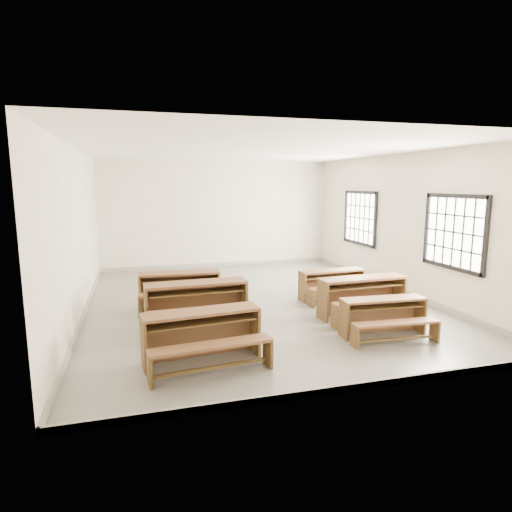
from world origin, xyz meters
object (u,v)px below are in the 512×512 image
object	(u,v)px
desk_set_4	(364,294)
desk_set_1	(197,301)
desk_set_5	(333,282)
desk_set_0	(203,333)
desk_set_3	(384,314)
desk_set_2	(180,287)

from	to	relation	value
desk_set_4	desk_set_1	bearing A→B (deg)	172.85
desk_set_1	desk_set_5	distance (m)	3.29
desk_set_0	desk_set_5	bearing A→B (deg)	32.35
desk_set_0	desk_set_1	distance (m)	1.55
desk_set_4	desk_set_0	bearing A→B (deg)	-160.92
desk_set_0	desk_set_3	bearing A→B (deg)	-1.47
desk_set_3	desk_set_5	xyz separation A→B (m)	(0.20, 2.34, 0.01)
desk_set_2	desk_set_5	size ratio (longest dim) A/B	1.13
desk_set_1	desk_set_2	xyz separation A→B (m)	(-0.17, 1.32, -0.04)
desk_set_4	desk_set_3	bearing A→B (deg)	-103.03
desk_set_4	desk_set_5	distance (m)	1.32
desk_set_2	desk_set_3	xyz separation A→B (m)	(3.10, -2.62, -0.05)
desk_set_2	desk_set_5	distance (m)	3.31
desk_set_0	desk_set_2	bearing A→B (deg)	84.62
desk_set_4	desk_set_2	bearing A→B (deg)	152.06
desk_set_1	desk_set_5	bearing A→B (deg)	16.32
desk_set_1	desk_set_2	world-z (taller)	desk_set_1
desk_set_0	desk_set_3	world-z (taller)	desk_set_0
desk_set_1	desk_set_3	world-z (taller)	desk_set_1
desk_set_1	desk_set_4	size ratio (longest dim) A/B	1.05
desk_set_3	desk_set_5	size ratio (longest dim) A/B	0.99
desk_set_0	desk_set_2	xyz separation A→B (m)	(-0.03, 2.86, -0.01)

